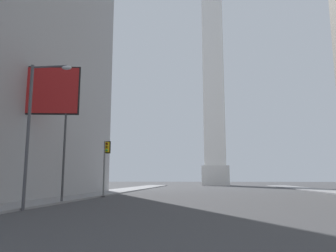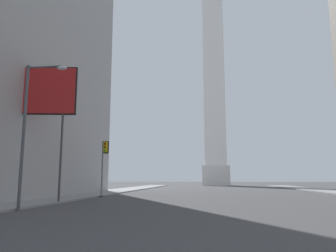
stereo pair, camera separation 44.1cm
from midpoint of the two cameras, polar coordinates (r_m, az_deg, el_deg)
sidewalk_left at (r=37.55m, az=-15.19°, el=-11.64°), size 5.00×111.18×0.15m
obelisk at (r=100.16m, az=7.67°, el=10.93°), size 7.52×7.52×75.03m
traffic_light_mid_left at (r=35.55m, az=-11.16°, el=-5.76°), size 0.79×0.52×5.93m
street_lamp at (r=22.21m, az=-22.74°, el=0.91°), size 2.73×0.36×9.15m
billboard_sign at (r=29.13m, az=-21.72°, el=5.27°), size 6.33×1.26×11.17m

